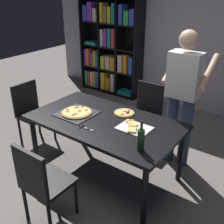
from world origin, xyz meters
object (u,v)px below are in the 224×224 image
dining_table (104,125)px  pepperoni_pizza_on_tray (77,113)px  chair_far_side (146,110)px  person_serving_pizza (183,93)px  wine_bottle (141,139)px  second_pizza_plain (124,113)px  bookshelf (110,48)px  kitchen_scissors (84,127)px  chair_left_end (31,109)px  chair_near_camera (41,181)px

dining_table → pepperoni_pizza_on_tray: size_ratio=4.16×
chair_far_side → person_serving_pizza: bearing=-19.6°
wine_bottle → second_pizza_plain: bearing=135.4°
person_serving_pizza → pepperoni_pizza_on_tray: person_serving_pizza is taller
pepperoni_pizza_on_tray → wine_bottle: size_ratio=1.36×
bookshelf → second_pizza_plain: 2.75m
dining_table → second_pizza_plain: bearing=72.2°
wine_bottle → kitchen_scissors: 0.75m
chair_left_end → pepperoni_pizza_on_tray: (1.00, -0.07, 0.25)m
chair_far_side → bookshelf: 2.23m
second_pizza_plain → pepperoni_pizza_on_tray: bearing=-143.5°
chair_left_end → person_serving_pizza: (2.00, 0.77, 0.49)m
kitchen_scissors → pepperoni_pizza_on_tray: bearing=145.3°
chair_far_side → second_pizza_plain: size_ratio=3.62×
person_serving_pizza → dining_table: bearing=-128.9°
kitchen_scissors → second_pizza_plain: second_pizza_plain is taller
person_serving_pizza → second_pizza_plain: size_ratio=7.04×
wine_bottle → kitchen_scissors: (-0.74, 0.01, -0.11)m
chair_near_camera → chair_left_end: same height
chair_far_side → person_serving_pizza: person_serving_pizza is taller
chair_left_end → chair_near_camera: bearing=-35.6°
chair_left_end → bookshelf: size_ratio=0.46×
dining_table → kitchen_scissors: 0.30m
pepperoni_pizza_on_tray → person_serving_pizza: bearing=39.9°
chair_far_side → chair_left_end: bearing=-144.4°
person_serving_pizza → chair_near_camera: bearing=-109.4°
kitchen_scissors → bookshelf: bearing=121.4°
kitchen_scissors → second_pizza_plain: (0.16, 0.56, 0.01)m
chair_left_end → kitchen_scissors: 1.36m
bookshelf → kitchen_scissors: size_ratio=10.08×
chair_near_camera → second_pizza_plain: 1.30m
chair_left_end → pepperoni_pizza_on_tray: bearing=-3.8°
bookshelf → person_serving_pizza: 2.81m
person_serving_pizza → second_pizza_plain: person_serving_pizza is taller
chair_near_camera → bookshelf: bearing=116.7°
dining_table → chair_left_end: size_ratio=1.99×
chair_near_camera → person_serving_pizza: size_ratio=0.51×
chair_near_camera → chair_far_side: size_ratio=1.00×
chair_left_end → kitchen_scissors: bearing=-12.1°
second_pizza_plain → chair_near_camera: bearing=-94.1°
person_serving_pizza → wine_bottle: bearing=-87.4°
chair_far_side → pepperoni_pizza_on_tray: 1.15m
bookshelf → chair_near_camera: bearing=-63.3°
chair_left_end → bookshelf: bookshelf is taller
chair_far_side → chair_left_end: same height
chair_left_end → person_serving_pizza: bearing=21.0°
chair_near_camera → wine_bottle: 1.03m
bookshelf → person_serving_pizza: size_ratio=1.11×
wine_bottle → kitchen_scissors: wine_bottle is taller
kitchen_scissors → person_serving_pizza: bearing=56.6°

